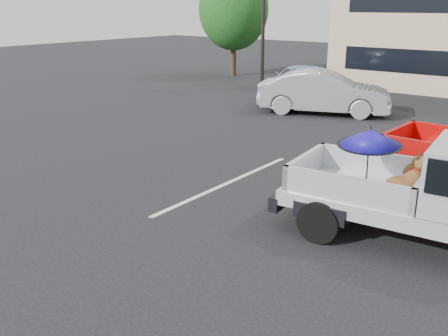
# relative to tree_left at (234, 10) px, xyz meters

# --- Properties ---
(ground) EXTENTS (90.00, 90.00, 0.00)m
(ground) POSITION_rel_tree_left_xyz_m (14.00, -17.00, -3.73)
(ground) COLOR black
(ground) RESTS_ON ground
(stripe_left) EXTENTS (0.12, 5.00, 0.01)m
(stripe_left) POSITION_rel_tree_left_xyz_m (11.00, -15.00, -3.73)
(stripe_left) COLOR silver
(stripe_left) RESTS_ON ground
(tree_left) EXTENTS (3.96, 3.96, 6.02)m
(tree_left) POSITION_rel_tree_left_xyz_m (0.00, 0.00, 0.00)
(tree_left) COLOR #332114
(tree_left) RESTS_ON ground
(silver_sedan) EXTENTS (5.21, 3.39, 1.62)m
(silver_sedan) POSITION_rel_tree_left_xyz_m (9.11, -6.41, -2.92)
(silver_sedan) COLOR #9FA1A6
(silver_sedan) RESTS_ON ground
(blue_suv) EXTENTS (3.48, 5.70, 1.48)m
(blue_suv) POSITION_rel_tree_left_xyz_m (7.13, -4.72, -2.99)
(blue_suv) COLOR #96B0E0
(blue_suv) RESTS_ON ground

